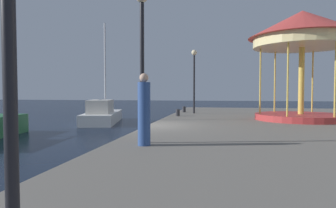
% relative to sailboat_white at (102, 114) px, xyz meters
% --- Properties ---
extents(ground_plane, '(120.00, 120.00, 0.00)m').
position_rel_sailboat_white_xyz_m(ground_plane, '(5.30, -7.78, -0.62)').
color(ground_plane, black).
extents(quay_dock, '(14.77, 29.48, 0.80)m').
position_rel_sailboat_white_xyz_m(quay_dock, '(12.68, -7.78, -0.22)').
color(quay_dock, slate).
rests_on(quay_dock, ground).
extents(sailboat_white, '(3.44, 6.72, 7.38)m').
position_rel_sailboat_white_xyz_m(sailboat_white, '(0.00, 0.00, 0.00)').
color(sailboat_white, white).
rests_on(sailboat_white, ground).
extents(carousel, '(5.31, 5.31, 5.50)m').
position_rel_sailboat_white_xyz_m(carousel, '(12.38, -4.13, 4.28)').
color(carousel, '#B23333').
rests_on(carousel, quay_dock).
extents(lamp_post_mid_promenade, '(0.36, 0.36, 4.28)m').
position_rel_sailboat_white_xyz_m(lamp_post_mid_promenade, '(6.24, -12.21, 3.10)').
color(lamp_post_mid_promenade, black).
rests_on(lamp_post_mid_promenade, quay_dock).
extents(lamp_post_far_end, '(0.36, 0.36, 4.18)m').
position_rel_sailboat_white_xyz_m(lamp_post_far_end, '(6.61, -0.41, 3.05)').
color(lamp_post_far_end, black).
rests_on(lamp_post_far_end, quay_dock).
extents(bollard_south, '(0.24, 0.24, 0.40)m').
position_rel_sailboat_white_xyz_m(bollard_south, '(5.87, -2.81, 0.38)').
color(bollard_south, '#2D2D33').
rests_on(bollard_south, quay_dock).
extents(bollard_center, '(0.24, 0.24, 0.40)m').
position_rel_sailboat_white_xyz_m(bollard_center, '(5.83, 0.48, 0.38)').
color(bollard_center, '#2D2D33').
rests_on(bollard_center, quay_dock).
extents(person_far_corner, '(0.34, 0.34, 1.94)m').
position_rel_sailboat_white_xyz_m(person_far_corner, '(6.39, -12.58, 1.09)').
color(person_far_corner, '#2D4C8C').
rests_on(person_far_corner, quay_dock).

